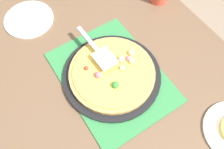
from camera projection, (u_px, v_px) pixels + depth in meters
name	position (u px, v px, depth m)	size (l,w,h in m)	color
ground_plane	(112.00, 129.00, 1.57)	(8.00, 8.00, 0.00)	#84705B
dining_table	(112.00, 89.00, 1.01)	(1.40, 1.00, 0.75)	brown
placemat	(112.00, 77.00, 0.91)	(0.48, 0.36, 0.01)	#2D753D
pizza_pan	(112.00, 75.00, 0.90)	(0.38, 0.38, 0.01)	black
pizza	(112.00, 72.00, 0.89)	(0.33, 0.33, 0.05)	tan
plate_side	(29.00, 19.00, 1.05)	(0.22, 0.22, 0.01)	white
pizza_server	(97.00, 50.00, 0.89)	(0.23, 0.07, 0.01)	silver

